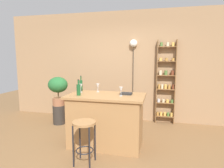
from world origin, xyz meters
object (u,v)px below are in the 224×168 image
(bar_stool, at_px, (84,132))
(spice_shelf, at_px, (166,83))
(wine_glass_right, at_px, (81,86))
(cookbook, at_px, (126,94))
(bottle_soda_blue, at_px, (79,89))
(wine_glass_left, at_px, (121,89))
(plant_stool, at_px, (59,114))
(wine_glass_center, at_px, (98,86))
(pendant_globe_light, at_px, (134,45))
(potted_plant, at_px, (58,87))
(bottle_spirits_clear, at_px, (81,85))

(bar_stool, distance_m, spice_shelf, 2.62)
(wine_glass_right, height_order, cookbook, wine_glass_right)
(bottle_soda_blue, relative_size, wine_glass_right, 1.76)
(bottle_soda_blue, bearing_deg, bar_stool, -60.50)
(wine_glass_right, bearing_deg, wine_glass_left, -12.27)
(bar_stool, height_order, plant_stool, bar_stool)
(spice_shelf, height_order, bottle_soda_blue, spice_shelf)
(wine_glass_left, bearing_deg, cookbook, 66.14)
(bar_stool, relative_size, plant_stool, 1.46)
(bar_stool, relative_size, wine_glass_center, 4.10)
(wine_glass_right, height_order, pendant_globe_light, pendant_globe_light)
(wine_glass_center, bearing_deg, bottle_soda_blue, -118.57)
(plant_stool, bearing_deg, wine_glass_right, -38.30)
(wine_glass_left, relative_size, wine_glass_center, 1.00)
(plant_stool, xyz_separation_m, bottle_soda_blue, (0.97, -1.01, 0.83))
(pendant_globe_light, bearing_deg, potted_plant, -158.31)
(plant_stool, height_order, bottle_soda_blue, bottle_soda_blue)
(wine_glass_right, distance_m, pendant_globe_light, 1.85)
(plant_stool, bearing_deg, wine_glass_left, -27.08)
(bottle_spirits_clear, height_order, wine_glass_right, bottle_spirits_clear)
(plant_stool, relative_size, cookbook, 2.20)
(bottle_spirits_clear, bearing_deg, plant_stool, 147.08)
(potted_plant, height_order, wine_glass_left, potted_plant)
(bottle_spirits_clear, xyz_separation_m, bottle_soda_blue, (0.15, -0.47, -0.01))
(plant_stool, distance_m, potted_plant, 0.68)
(bottle_spirits_clear, bearing_deg, cookbook, -11.31)
(potted_plant, distance_m, wine_glass_left, 1.95)
(bottle_soda_blue, height_order, cookbook, bottle_soda_blue)
(bottle_spirits_clear, xyz_separation_m, wine_glass_left, (0.90, -0.35, -0.00))
(spice_shelf, distance_m, potted_plant, 2.64)
(plant_stool, relative_size, wine_glass_right, 2.82)
(bottle_spirits_clear, bearing_deg, wine_glass_center, -7.47)
(spice_shelf, xyz_separation_m, wine_glass_right, (-1.66, -1.37, 0.05))
(bottle_soda_blue, bearing_deg, pendant_globe_light, 65.75)
(pendant_globe_light, bearing_deg, wine_glass_center, -112.76)
(wine_glass_center, xyz_separation_m, cookbook, (0.60, -0.15, -0.10))
(spice_shelf, relative_size, wine_glass_left, 12.54)
(bottle_soda_blue, bearing_deg, plant_stool, 134.07)
(spice_shelf, bearing_deg, pendant_globe_light, 178.37)
(plant_stool, distance_m, bottle_soda_blue, 1.63)
(potted_plant, height_order, bottle_soda_blue, bottle_soda_blue)
(wine_glass_left, xyz_separation_m, wine_glass_center, (-0.53, 0.30, 0.00))
(bottle_spirits_clear, bearing_deg, potted_plant, 147.08)
(bottle_soda_blue, xyz_separation_m, pendant_globe_light, (0.76, 1.70, 0.88))
(bottle_spirits_clear, height_order, wine_glass_left, bottle_spirits_clear)
(bottle_soda_blue, bearing_deg, wine_glass_right, 105.71)
(plant_stool, distance_m, cookbook, 2.08)
(bar_stool, distance_m, plant_stool, 2.06)
(bar_stool, distance_m, potted_plant, 2.08)
(bar_stool, xyz_separation_m, wine_glass_right, (-0.41, 0.88, 0.57))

